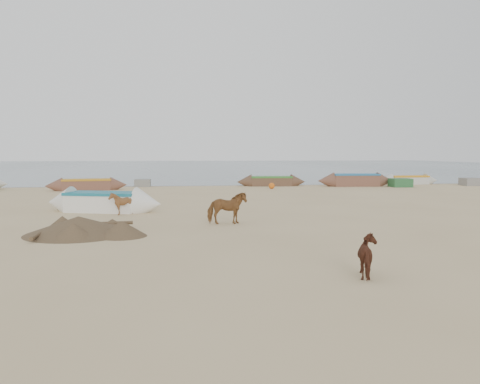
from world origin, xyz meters
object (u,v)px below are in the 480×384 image
Objects in this scene: calf_right at (371,256)px; cow_adult at (227,208)px; near_canoe at (103,202)px; calf_front at (121,203)px.

cow_adult is at bearing 7.19° from calf_right.
cow_adult is at bearing -24.19° from near_canoe.
near_canoe is (-5.05, 4.37, -0.16)m from cow_adult.
calf_right is 14.04m from near_canoe.
calf_right is (6.39, -10.74, -0.05)m from calf_front.
calf_front is 1.11× the size of calf_right.
calf_front reaches higher than calf_right.
cow_adult reaches higher than calf_front.
cow_adult is 6.67m from near_canoe.
calf_front reaches higher than near_canoe.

